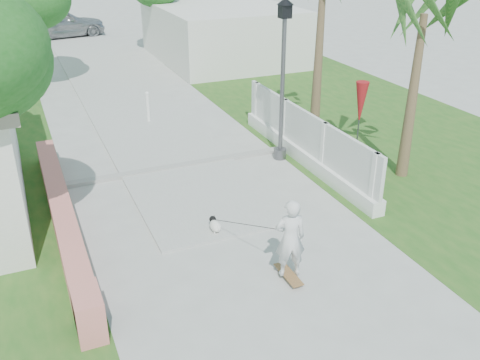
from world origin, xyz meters
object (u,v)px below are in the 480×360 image
bollard (148,106)px  skateboarder (255,228)px  street_lamp (283,76)px  patio_umbrella (361,104)px  parked_car (60,23)px  dog (215,225)px

bollard → skateboarder: 8.91m
bollard → street_lamp: bearing=-59.0°
patio_umbrella → parked_car: patio_umbrella is taller
patio_umbrella → parked_car: bearing=104.0°
bollard → patio_umbrella: size_ratio=0.47×
skateboarder → dog: bearing=-61.3°
patio_umbrella → dog: (-5.09, -2.12, -1.50)m
street_lamp → bollard: bearing=121.0°
street_lamp → bollard: (-2.70, 4.50, -1.84)m
skateboarder → parked_car: parked_car is taller
patio_umbrella → dog: bearing=-157.4°
street_lamp → skateboarder: (-2.83, -4.41, -1.69)m
skateboarder → parked_car: (-0.82, 25.71, 0.12)m
bollard → patio_umbrella: 7.25m
bollard → patio_umbrella: (4.60, -5.50, 1.10)m
bollard → dog: 7.65m
dog → parked_car: 24.43m
bollard → skateboarder: size_ratio=0.40×
street_lamp → skateboarder: size_ratio=1.65×
patio_umbrella → dog: 5.71m
patio_umbrella → skateboarder: patio_umbrella is taller
dog → patio_umbrella: bearing=24.2°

